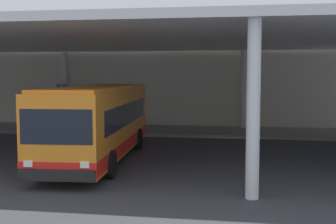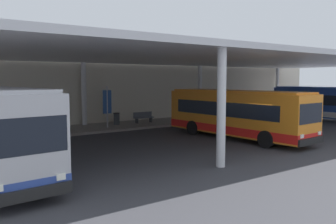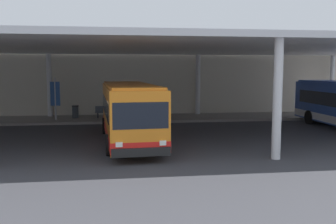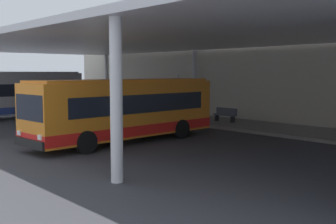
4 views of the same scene
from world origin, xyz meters
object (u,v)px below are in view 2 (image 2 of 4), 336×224
Objects in this scene: bench_waiting at (143,117)px; trash_bin at (117,119)px; banner_sign at (107,104)px; bus_middle_bay at (326,103)px; bus_second_bay at (236,113)px.

trash_bin is at bearing 175.61° from bench_waiting.
bench_waiting is at bearing 13.07° from banner_sign.
bench_waiting is 4.10m from banner_sign.
bus_middle_bay is 10.81× the size of trash_bin.
banner_sign is at bearing 162.16° from bus_middle_bay.
bus_middle_bay is 5.88× the size of bench_waiting.
bus_middle_bay is 3.31× the size of banner_sign.
bus_middle_bay is at bearing -24.39° from bench_waiting.
bus_second_bay is at bearing -67.92° from trash_bin.
banner_sign reaches higher than bus_middle_bay.
trash_bin is (-18.33, 7.39, -0.98)m from bus_middle_bay.
bus_second_bay is 5.92× the size of bench_waiting.
bus_second_bay is 9.57m from bench_waiting.
bench_waiting is (-15.88, 7.20, -0.99)m from bus_middle_bay.
bus_middle_bay is at bearing -17.84° from banner_sign.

